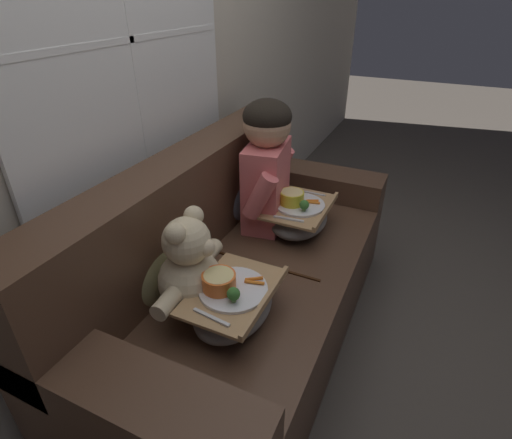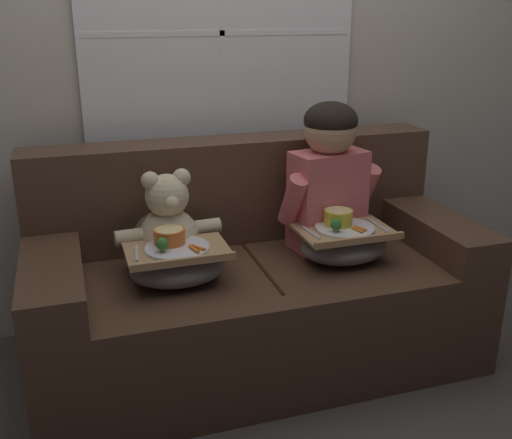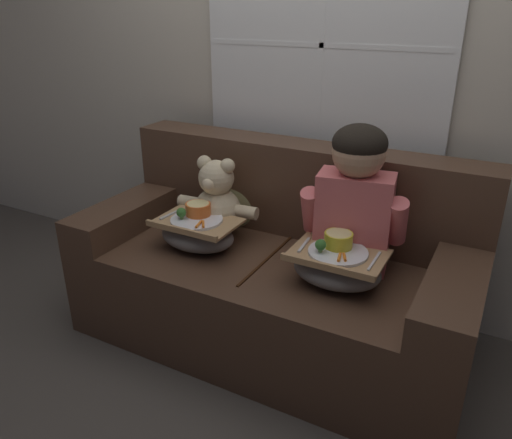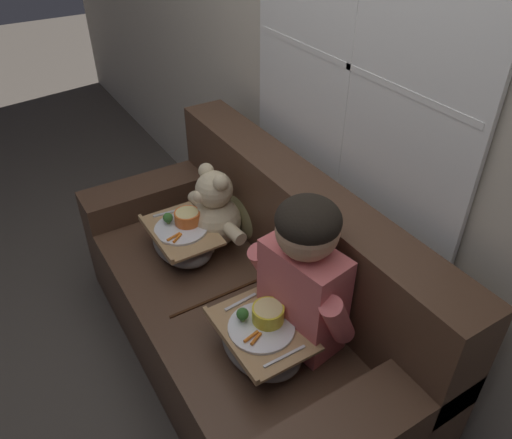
# 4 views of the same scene
# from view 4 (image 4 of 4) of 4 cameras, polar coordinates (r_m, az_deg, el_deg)

# --- Properties ---
(ground_plane) EXTENTS (14.00, 14.00, 0.00)m
(ground_plane) POSITION_cam_4_polar(r_m,az_deg,el_deg) (2.55, -1.91, -15.42)
(ground_plane) COLOR #4C443D
(wall_back_with_window) EXTENTS (8.00, 0.08, 2.60)m
(wall_back_with_window) POSITION_cam_4_polar(r_m,az_deg,el_deg) (2.04, 11.52, 15.52)
(wall_back_with_window) COLOR beige
(wall_back_with_window) RESTS_ON ground_plane
(couch) EXTENTS (1.84, 0.86, 0.92)m
(couch) POSITION_cam_4_polar(r_m,az_deg,el_deg) (2.32, -0.74, -9.64)
(couch) COLOR #4C3323
(couch) RESTS_ON ground_plane
(throw_pillow_behind_child) EXTENTS (0.33, 0.16, 0.35)m
(throw_pillow_behind_child) POSITION_cam_4_polar(r_m,az_deg,el_deg) (2.00, 9.14, -7.94)
(throw_pillow_behind_child) COLOR slate
(throw_pillow_behind_child) RESTS_ON couch
(throw_pillow_behind_teddy) EXTENTS (0.35, 0.17, 0.36)m
(throw_pillow_behind_teddy) POSITION_cam_4_polar(r_m,az_deg,el_deg) (2.44, -1.19, 1.76)
(throw_pillow_behind_teddy) COLOR #898456
(throw_pillow_behind_teddy) RESTS_ON couch
(child_figure) EXTENTS (0.47, 0.25, 0.64)m
(child_figure) POSITION_cam_4_polar(r_m,az_deg,el_deg) (1.79, 5.56, -5.53)
(child_figure) COLOR #DB6666
(child_figure) RESTS_ON couch
(teddy_bear) EXTENTS (0.44, 0.30, 0.40)m
(teddy_bear) POSITION_cam_4_polar(r_m,az_deg,el_deg) (2.37, -4.77, 0.79)
(teddy_bear) COLOR beige
(teddy_bear) RESTS_ON couch
(lap_tray_child) EXTENTS (0.39, 0.28, 0.21)m
(lap_tray_child) POSITION_cam_4_polar(r_m,az_deg,el_deg) (1.91, 0.61, -13.45)
(lap_tray_child) COLOR slate
(lap_tray_child) RESTS_ON child_figure
(lap_tray_teddy) EXTENTS (0.39, 0.27, 0.21)m
(lap_tray_teddy) POSITION_cam_4_polar(r_m,az_deg,el_deg) (2.37, -8.41, -2.23)
(lap_tray_teddy) COLOR slate
(lap_tray_teddy) RESTS_ON teddy_bear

